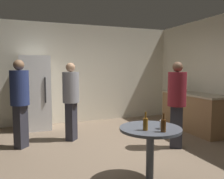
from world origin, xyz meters
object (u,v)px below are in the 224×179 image
at_px(refrigerator, 35,93).
at_px(beer_bottle_brown, 163,125).
at_px(kettle, 182,89).
at_px(person_in_maroon_shirt, 177,98).
at_px(beer_bottle_amber, 145,124).
at_px(foreground_table, 150,135).
at_px(wine_bottle_on_counter, 177,87).
at_px(plastic_cup_white, 163,125).
at_px(person_in_gray_shirt, 71,95).
at_px(person_in_navy_shirt, 20,97).

height_order(refrigerator, beer_bottle_brown, refrigerator).
height_order(kettle, person_in_maroon_shirt, person_in_maroon_shirt).
bearing_deg(beer_bottle_brown, beer_bottle_amber, 139.53).
distance_m(foreground_table, beer_bottle_brown, 0.31).
xyz_separation_m(kettle, wine_bottle_on_counter, (0.00, 0.24, 0.05)).
distance_m(wine_bottle_on_counter, person_in_maroon_shirt, 1.89).
xyz_separation_m(wine_bottle_on_counter, beer_bottle_amber, (-2.38, -2.63, -0.20)).
relative_size(refrigerator, foreground_table, 2.25).
distance_m(beer_bottle_amber, plastic_cup_white, 0.24).
bearing_deg(person_in_gray_shirt, beer_bottle_brown, -34.85).
bearing_deg(person_in_gray_shirt, wine_bottle_on_counter, 47.00).
distance_m(kettle, person_in_navy_shirt, 3.86).
bearing_deg(refrigerator, wine_bottle_on_counter, -13.40).
xyz_separation_m(beer_bottle_brown, person_in_navy_shirt, (-1.64, 2.26, 0.15)).
bearing_deg(person_in_navy_shirt, beer_bottle_brown, -13.07).
relative_size(person_in_navy_shirt, person_in_maroon_shirt, 1.02).
bearing_deg(plastic_cup_white, refrigerator, 111.70).
distance_m(foreground_table, person_in_maroon_shirt, 1.55).
distance_m(foreground_table, person_in_gray_shirt, 2.27).
bearing_deg(foreground_table, person_in_gray_shirt, 106.14).
height_order(kettle, foreground_table, kettle).
height_order(wine_bottle_on_counter, foreground_table, wine_bottle_on_counter).
xyz_separation_m(refrigerator, person_in_maroon_shirt, (2.41, -2.37, 0.04)).
xyz_separation_m(wine_bottle_on_counter, plastic_cup_white, (-2.14, -2.65, -0.23)).
xyz_separation_m(refrigerator, plastic_cup_white, (1.39, -3.49, -0.11)).
xyz_separation_m(kettle, plastic_cup_white, (-2.14, -2.41, -0.18)).
bearing_deg(beer_bottle_brown, kettle, 48.86).
xyz_separation_m(wine_bottle_on_counter, foreground_table, (-2.25, -2.53, -0.39)).
bearing_deg(wine_bottle_on_counter, plastic_cup_white, -128.99).
bearing_deg(person_in_navy_shirt, foreground_table, -10.68).
relative_size(plastic_cup_white, person_in_gray_shirt, 0.07).
xyz_separation_m(kettle, person_in_navy_shirt, (-3.85, -0.27, -0.00)).
height_order(kettle, plastic_cup_white, kettle).
xyz_separation_m(person_in_navy_shirt, person_in_maroon_shirt, (2.74, -1.02, -0.02)).
distance_m(beer_bottle_amber, person_in_maroon_shirt, 1.68).
relative_size(kettle, plastic_cup_white, 2.22).
bearing_deg(refrigerator, kettle, -17.01).
relative_size(refrigerator, beer_bottle_amber, 7.83).
distance_m(refrigerator, beer_bottle_amber, 3.65).
relative_size(refrigerator, person_in_gray_shirt, 1.12).
bearing_deg(foreground_table, kettle, 45.53).
bearing_deg(beer_bottle_brown, plastic_cup_white, 59.32).
xyz_separation_m(foreground_table, plastic_cup_white, (0.11, -0.12, 0.16)).
bearing_deg(person_in_maroon_shirt, foreground_table, -15.37).
distance_m(refrigerator, beer_bottle_brown, 3.84).
bearing_deg(person_in_gray_shirt, refrigerator, 157.90).
bearing_deg(kettle, wine_bottle_on_counter, 89.17).
bearing_deg(plastic_cup_white, person_in_maroon_shirt, 47.47).
bearing_deg(beer_bottle_brown, foreground_table, 99.42).
xyz_separation_m(refrigerator, foreground_table, (1.27, -3.37, -0.27)).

